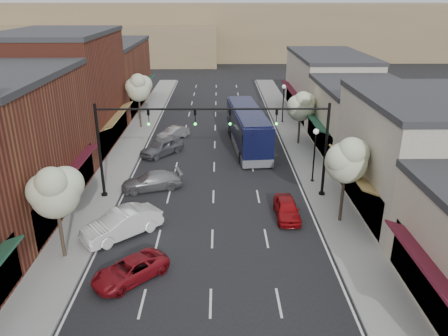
{
  "coord_description": "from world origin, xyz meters",
  "views": [
    {
      "loc": [
        0.45,
        -21.15,
        13.81
      ],
      "look_at": [
        0.79,
        8.16,
        2.2
      ],
      "focal_mm": 35.0,
      "sensor_mm": 36.0,
      "label": 1
    }
  ],
  "objects_px": {
    "signal_mast_left": "(132,137)",
    "parked_car_b": "(122,224)",
    "lamp_post_far": "(283,97)",
    "coach_bus": "(248,128)",
    "red_hatchback": "(287,209)",
    "tree_left_near": "(55,190)",
    "tree_right_near": "(347,159)",
    "lamp_post_near": "(315,147)",
    "parked_car_c": "(152,181)",
    "tree_right_far": "(301,105)",
    "parked_car_e": "(173,133)",
    "parked_car_d": "(162,147)",
    "tree_left_far": "(139,87)",
    "signal_mast_right": "(293,136)",
    "parked_car_a": "(130,270)"
  },
  "relations": [
    {
      "from": "signal_mast_left",
      "to": "parked_car_b",
      "type": "bearing_deg",
      "value": -89.06
    },
    {
      "from": "lamp_post_far",
      "to": "coach_bus",
      "type": "bearing_deg",
      "value": -117.88
    },
    {
      "from": "coach_bus",
      "to": "red_hatchback",
      "type": "distance_m",
      "value": 14.73
    },
    {
      "from": "tree_left_near",
      "to": "coach_bus",
      "type": "xyz_separation_m",
      "value": [
        11.44,
        19.34,
        -2.26
      ]
    },
    {
      "from": "tree_right_near",
      "to": "lamp_post_near",
      "type": "distance_m",
      "value": 6.74
    },
    {
      "from": "coach_bus",
      "to": "parked_car_c",
      "type": "distance_m",
      "value": 12.7
    },
    {
      "from": "tree_right_far",
      "to": "parked_car_e",
      "type": "bearing_deg",
      "value": 171.29
    },
    {
      "from": "parked_car_b",
      "to": "parked_car_d",
      "type": "bearing_deg",
      "value": 136.13
    },
    {
      "from": "coach_bus",
      "to": "parked_car_d",
      "type": "xyz_separation_m",
      "value": [
        -8.06,
        -2.12,
        -1.2
      ]
    },
    {
      "from": "parked_car_c",
      "to": "parked_car_e",
      "type": "relative_size",
      "value": 1.23
    },
    {
      "from": "tree_left_far",
      "to": "parked_car_c",
      "type": "relative_size",
      "value": 1.33
    },
    {
      "from": "parked_car_c",
      "to": "parked_car_e",
      "type": "bearing_deg",
      "value": 161.46
    },
    {
      "from": "tree_right_near",
      "to": "parked_car_c",
      "type": "height_order",
      "value": "tree_right_near"
    },
    {
      "from": "signal_mast_left",
      "to": "signal_mast_right",
      "type": "bearing_deg",
      "value": 0.0
    },
    {
      "from": "parked_car_b",
      "to": "parked_car_c",
      "type": "distance_m",
      "value": 7.03
    },
    {
      "from": "tree_right_far",
      "to": "tree_left_near",
      "type": "distance_m",
      "value": 25.99
    },
    {
      "from": "tree_left_far",
      "to": "lamp_post_far",
      "type": "bearing_deg",
      "value": 7.3
    },
    {
      "from": "parked_car_d",
      "to": "tree_left_near",
      "type": "bearing_deg",
      "value": -60.87
    },
    {
      "from": "lamp_post_far",
      "to": "parked_car_e",
      "type": "xyz_separation_m",
      "value": [
        -12.11,
        -6.12,
        -2.39
      ]
    },
    {
      "from": "parked_car_c",
      "to": "coach_bus",
      "type": "bearing_deg",
      "value": 124.62
    },
    {
      "from": "tree_right_far",
      "to": "red_hatchback",
      "type": "bearing_deg",
      "value": -102.69
    },
    {
      "from": "signal_mast_left",
      "to": "red_hatchback",
      "type": "distance_m",
      "value": 11.73
    },
    {
      "from": "signal_mast_left",
      "to": "coach_bus",
      "type": "distance_m",
      "value": 14.56
    },
    {
      "from": "red_hatchback",
      "to": "parked_car_a",
      "type": "distance_m",
      "value": 11.35
    },
    {
      "from": "tree_right_near",
      "to": "coach_bus",
      "type": "relative_size",
      "value": 0.48
    },
    {
      "from": "coach_bus",
      "to": "lamp_post_far",
      "type": "bearing_deg",
      "value": 56.89
    },
    {
      "from": "tree_left_far",
      "to": "parked_car_e",
      "type": "height_order",
      "value": "tree_left_far"
    },
    {
      "from": "tree_left_near",
      "to": "signal_mast_right",
      "type": "bearing_deg",
      "value": 30.14
    },
    {
      "from": "tree_left_far",
      "to": "lamp_post_near",
      "type": "bearing_deg",
      "value": -43.89
    },
    {
      "from": "coach_bus",
      "to": "tree_right_near",
      "type": "bearing_deg",
      "value": -76.66
    },
    {
      "from": "parked_car_a",
      "to": "parked_car_d",
      "type": "height_order",
      "value": "parked_car_d"
    },
    {
      "from": "tree_left_far",
      "to": "coach_bus",
      "type": "height_order",
      "value": "tree_left_far"
    },
    {
      "from": "tree_left_far",
      "to": "parked_car_b",
      "type": "height_order",
      "value": "tree_left_far"
    },
    {
      "from": "tree_left_far",
      "to": "lamp_post_near",
      "type": "xyz_separation_m",
      "value": [
        16.05,
        -15.44,
        -1.6
      ]
    },
    {
      "from": "tree_left_near",
      "to": "parked_car_a",
      "type": "height_order",
      "value": "tree_left_near"
    },
    {
      "from": "coach_bus",
      "to": "red_hatchback",
      "type": "height_order",
      "value": "coach_bus"
    },
    {
      "from": "tree_right_far",
      "to": "coach_bus",
      "type": "height_order",
      "value": "tree_right_far"
    },
    {
      "from": "signal_mast_right",
      "to": "parked_car_e",
      "type": "bearing_deg",
      "value": 125.56
    },
    {
      "from": "parked_car_b",
      "to": "parked_car_d",
      "type": "height_order",
      "value": "parked_car_b"
    },
    {
      "from": "signal_mast_right",
      "to": "lamp_post_far",
      "type": "distance_m",
      "value": 20.19
    },
    {
      "from": "parked_car_e",
      "to": "parked_car_c",
      "type": "bearing_deg",
      "value": -52.96
    },
    {
      "from": "lamp_post_far",
      "to": "parked_car_b",
      "type": "relative_size",
      "value": 0.89
    },
    {
      "from": "tree_right_near",
      "to": "tree_left_near",
      "type": "relative_size",
      "value": 1.05
    },
    {
      "from": "tree_left_near",
      "to": "lamp_post_far",
      "type": "xyz_separation_m",
      "value": [
        16.05,
        28.06,
        -1.22
      ]
    },
    {
      "from": "lamp_post_far",
      "to": "tree_left_near",
      "type": "bearing_deg",
      "value": -119.78
    },
    {
      "from": "coach_bus",
      "to": "signal_mast_right",
      "type": "bearing_deg",
      "value": -83.08
    },
    {
      "from": "parked_car_b",
      "to": "tree_left_near",
      "type": "bearing_deg",
      "value": -88.7
    },
    {
      "from": "tree_right_far",
      "to": "tree_left_near",
      "type": "bearing_deg",
      "value": -129.69
    },
    {
      "from": "signal_mast_left",
      "to": "parked_car_c",
      "type": "distance_m",
      "value": 4.3
    },
    {
      "from": "signal_mast_right",
      "to": "red_hatchback",
      "type": "xyz_separation_m",
      "value": [
        -0.7,
        -3.29,
        -3.98
      ]
    }
  ]
}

